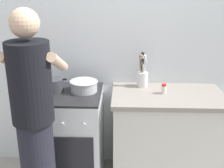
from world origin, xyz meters
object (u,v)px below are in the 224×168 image
(utensil_crock, at_px, (143,76))
(spice_bottle, at_px, (164,89))
(mixing_bowl, at_px, (84,86))
(stove_range, at_px, (70,137))
(pot, at_px, (53,85))
(person, at_px, (35,125))

(utensil_crock, height_order, spice_bottle, utensil_crock)
(mixing_bowl, bearing_deg, spice_bottle, -2.40)
(stove_range, xyz_separation_m, utensil_crock, (0.68, 0.20, 0.55))
(mixing_bowl, xyz_separation_m, spice_bottle, (0.72, -0.03, -0.01))
(utensil_crock, xyz_separation_m, spice_bottle, (0.18, -0.18, -0.06))
(stove_range, relative_size, utensil_crock, 2.68)
(stove_range, distance_m, utensil_crock, 0.90)
(pot, distance_m, spice_bottle, 1.00)
(pot, height_order, mixing_bowl, pot)
(stove_range, xyz_separation_m, pot, (-0.14, 0.04, 0.51))
(stove_range, relative_size, person, 0.53)
(mixing_bowl, height_order, person, person)
(mixing_bowl, bearing_deg, utensil_crock, 15.57)
(stove_range, height_order, person, person)
(pot, distance_m, mixing_bowl, 0.28)
(spice_bottle, xyz_separation_m, person, (-1.01, -0.58, -0.08))
(spice_bottle, relative_size, person, 0.05)
(stove_range, height_order, pot, pot)
(stove_range, xyz_separation_m, person, (-0.15, -0.56, 0.41))
(pot, height_order, person, person)
(stove_range, bearing_deg, spice_bottle, 1.22)
(utensil_crock, distance_m, person, 1.13)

